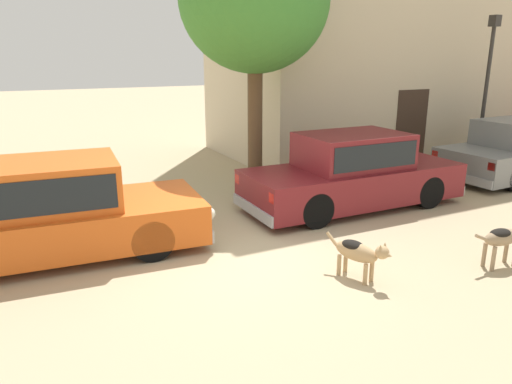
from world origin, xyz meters
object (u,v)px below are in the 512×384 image
Objects in this scene: parked_sedan_nearest at (50,210)px; acacia_tree_left at (255,0)px; stray_dog_spotted at (359,252)px; parked_sedan_second at (353,171)px; street_lamp at (488,74)px; stray_dog_tan at (505,237)px.

acacia_tree_left is at bearing 27.20° from parked_sedan_nearest.
acacia_tree_left is at bearing 152.30° from stray_dog_spotted.
stray_dog_spotted is at bearing -125.26° from parked_sedan_second.
stray_dog_spotted is at bearing -98.86° from acacia_tree_left.
parked_sedan_second is 1.17× the size of street_lamp.
parked_sedan_nearest is 11.15m from street_lamp.
parked_sedan_nearest reaches higher than stray_dog_spotted.
acacia_tree_left is (0.73, 4.69, 3.71)m from stray_dog_spotted.
parked_sedan_nearest is 5.68m from parked_sedan_second.
parked_sedan_second is 3.37m from stray_dog_spotted.
parked_sedan_nearest is 0.85× the size of acacia_tree_left.
parked_sedan_second is at bearing -58.04° from acacia_tree_left.
acacia_tree_left is at bearing 173.87° from street_lamp.
acacia_tree_left is (-1.23, 1.98, 3.38)m from parked_sedan_second.
parked_sedan_nearest is 4.70× the size of stray_dog_spotted.
parked_sedan_second is at bearing 125.28° from stray_dog_spotted.
stray_dog_tan is at bearing -74.66° from acacia_tree_left.
street_lamp is (5.04, 4.61, 2.08)m from stray_dog_tan.
street_lamp is at bearing 14.29° from parked_sedan_second.
acacia_tree_left is (-6.50, 0.70, 1.58)m from street_lamp.
parked_sedan_second reaches higher than stray_dog_spotted.
street_lamp is 0.70× the size of acacia_tree_left.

